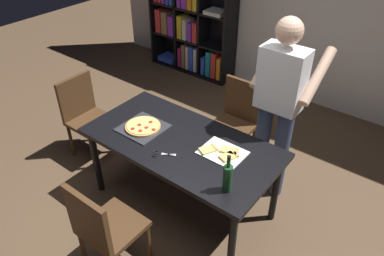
{
  "coord_description": "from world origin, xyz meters",
  "views": [
    {
      "loc": [
        1.61,
        -1.93,
        2.65
      ],
      "look_at": [
        0.0,
        0.15,
        0.8
      ],
      "focal_mm": 34.58,
      "sensor_mm": 36.0,
      "label": 1
    }
  ],
  "objects_px": {
    "chair_left_end": "(85,113)",
    "person_serving_pizza": "(279,102)",
    "pepperoni_pizza_on_tray": "(143,127)",
    "bookshelf": "(190,12)",
    "chair_near_camera": "(103,227)",
    "chair_far_side": "(237,117)",
    "dining_table": "(181,148)",
    "kitchen_scissors": "(160,154)",
    "wine_bottle": "(228,178)"
  },
  "relations": [
    {
      "from": "pepperoni_pizza_on_tray",
      "to": "wine_bottle",
      "type": "height_order",
      "value": "wine_bottle"
    },
    {
      "from": "dining_table",
      "to": "kitchen_scissors",
      "type": "distance_m",
      "value": 0.26
    },
    {
      "from": "pepperoni_pizza_on_tray",
      "to": "bookshelf",
      "type": "bearing_deg",
      "value": 119.31
    },
    {
      "from": "bookshelf",
      "to": "person_serving_pizza",
      "type": "bearing_deg",
      "value": -36.25
    },
    {
      "from": "person_serving_pizza",
      "to": "pepperoni_pizza_on_tray",
      "type": "xyz_separation_m",
      "value": [
        -0.92,
        -0.76,
        -0.23
      ]
    },
    {
      "from": "chair_far_side",
      "to": "wine_bottle",
      "type": "height_order",
      "value": "wine_bottle"
    },
    {
      "from": "chair_far_side",
      "to": "pepperoni_pizza_on_tray",
      "type": "distance_m",
      "value": 1.09
    },
    {
      "from": "chair_near_camera",
      "to": "kitchen_scissors",
      "type": "relative_size",
      "value": 4.67
    },
    {
      "from": "kitchen_scissors",
      "to": "wine_bottle",
      "type": "bearing_deg",
      "value": -0.85
    },
    {
      "from": "pepperoni_pizza_on_tray",
      "to": "wine_bottle",
      "type": "distance_m",
      "value": 1.04
    },
    {
      "from": "kitchen_scissors",
      "to": "chair_far_side",
      "type": "bearing_deg",
      "value": 88.99
    },
    {
      "from": "bookshelf",
      "to": "kitchen_scissors",
      "type": "relative_size",
      "value": 10.13
    },
    {
      "from": "bookshelf",
      "to": "wine_bottle",
      "type": "bearing_deg",
      "value": -47.79
    },
    {
      "from": "chair_left_end",
      "to": "person_serving_pizza",
      "type": "bearing_deg",
      "value": 20.54
    },
    {
      "from": "dining_table",
      "to": "bookshelf",
      "type": "bearing_deg",
      "value": 126.51
    },
    {
      "from": "chair_near_camera",
      "to": "chair_left_end",
      "type": "xyz_separation_m",
      "value": [
        -1.33,
        0.92,
        0.0
      ]
    },
    {
      "from": "dining_table",
      "to": "wine_bottle",
      "type": "xyz_separation_m",
      "value": [
        0.63,
        -0.26,
        0.2
      ]
    },
    {
      "from": "bookshelf",
      "to": "person_serving_pizza",
      "type": "height_order",
      "value": "bookshelf"
    },
    {
      "from": "bookshelf",
      "to": "wine_bottle",
      "type": "relative_size",
      "value": 6.17
    },
    {
      "from": "chair_left_end",
      "to": "chair_near_camera",
      "type": "bearing_deg",
      "value": -34.57
    },
    {
      "from": "dining_table",
      "to": "chair_near_camera",
      "type": "xyz_separation_m",
      "value": [
        -0.0,
        -0.92,
        -0.16
      ]
    },
    {
      "from": "wine_bottle",
      "to": "kitchen_scissors",
      "type": "height_order",
      "value": "wine_bottle"
    },
    {
      "from": "dining_table",
      "to": "chair_near_camera",
      "type": "relative_size",
      "value": 1.88
    },
    {
      "from": "dining_table",
      "to": "person_serving_pizza",
      "type": "distance_m",
      "value": 0.93
    },
    {
      "from": "chair_near_camera",
      "to": "wine_bottle",
      "type": "xyz_separation_m",
      "value": [
        0.63,
        0.66,
        0.36
      ]
    },
    {
      "from": "person_serving_pizza",
      "to": "dining_table",
      "type": "bearing_deg",
      "value": -127.2
    },
    {
      "from": "chair_near_camera",
      "to": "wine_bottle",
      "type": "bearing_deg",
      "value": 46.38
    },
    {
      "from": "kitchen_scissors",
      "to": "bookshelf",
      "type": "bearing_deg",
      "value": 123.53
    },
    {
      "from": "chair_far_side",
      "to": "bookshelf",
      "type": "distance_m",
      "value": 2.32
    },
    {
      "from": "chair_far_side",
      "to": "person_serving_pizza",
      "type": "height_order",
      "value": "person_serving_pizza"
    },
    {
      "from": "bookshelf",
      "to": "person_serving_pizza",
      "type": "xyz_separation_m",
      "value": [
        2.29,
        -1.68,
        0.08
      ]
    },
    {
      "from": "chair_near_camera",
      "to": "chair_far_side",
      "type": "xyz_separation_m",
      "value": [
        0.0,
        1.84,
        0.0
      ]
    },
    {
      "from": "dining_table",
      "to": "bookshelf",
      "type": "distance_m",
      "value": 2.96
    },
    {
      "from": "chair_far_side",
      "to": "person_serving_pizza",
      "type": "distance_m",
      "value": 0.75
    },
    {
      "from": "chair_left_end",
      "to": "pepperoni_pizza_on_tray",
      "type": "relative_size",
      "value": 2.4
    },
    {
      "from": "chair_left_end",
      "to": "person_serving_pizza",
      "type": "distance_m",
      "value": 2.05
    },
    {
      "from": "pepperoni_pizza_on_tray",
      "to": "kitchen_scissors",
      "type": "distance_m",
      "value": 0.41
    },
    {
      "from": "dining_table",
      "to": "chair_left_end",
      "type": "height_order",
      "value": "chair_left_end"
    },
    {
      "from": "chair_far_side",
      "to": "wine_bottle",
      "type": "distance_m",
      "value": 1.38
    },
    {
      "from": "chair_near_camera",
      "to": "chair_left_end",
      "type": "height_order",
      "value": "same"
    },
    {
      "from": "person_serving_pizza",
      "to": "pepperoni_pizza_on_tray",
      "type": "height_order",
      "value": "person_serving_pizza"
    },
    {
      "from": "chair_near_camera",
      "to": "chair_left_end",
      "type": "distance_m",
      "value": 1.62
    },
    {
      "from": "wine_bottle",
      "to": "bookshelf",
      "type": "bearing_deg",
      "value": 132.21
    },
    {
      "from": "chair_near_camera",
      "to": "chair_far_side",
      "type": "relative_size",
      "value": 1.0
    },
    {
      "from": "wine_bottle",
      "to": "person_serving_pizza",
      "type": "bearing_deg",
      "value": 95.99
    },
    {
      "from": "chair_left_end",
      "to": "chair_far_side",
      "type": "bearing_deg",
      "value": 34.57
    },
    {
      "from": "chair_left_end",
      "to": "bookshelf",
      "type": "bearing_deg",
      "value": 100.16
    },
    {
      "from": "chair_left_end",
      "to": "pepperoni_pizza_on_tray",
      "type": "height_order",
      "value": "chair_left_end"
    },
    {
      "from": "chair_far_side",
      "to": "bookshelf",
      "type": "xyz_separation_m",
      "value": [
        -1.76,
        1.46,
        0.4
      ]
    },
    {
      "from": "dining_table",
      "to": "bookshelf",
      "type": "xyz_separation_m",
      "value": [
        -1.76,
        2.38,
        0.24
      ]
    }
  ]
}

